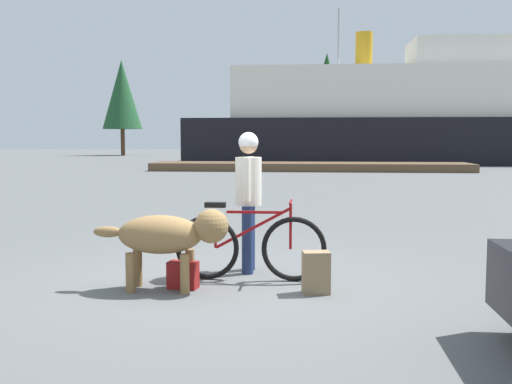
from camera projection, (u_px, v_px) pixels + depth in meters
name	position (u px, v px, depth m)	size (l,w,h in m)	color
ground_plane	(226.00, 282.00, 6.82)	(160.00, 160.00, 0.00)	#595B5B
bicycle	(249.00, 246.00, 6.87)	(1.75, 0.44, 0.93)	black
person_cyclist	(248.00, 188.00, 7.25)	(0.32, 0.53, 1.71)	navy
dog	(169.00, 235.00, 6.40)	(1.48, 0.49, 0.89)	olive
backpack	(316.00, 272.00, 6.30)	(0.28, 0.20, 0.45)	#8C7251
handbag_pannier	(183.00, 275.00, 6.52)	(0.32, 0.18, 0.30)	maroon
dock_pier	(310.00, 167.00, 30.12)	(15.89, 2.90, 0.40)	brown
ferry_boat	(421.00, 118.00, 38.76)	(29.75, 7.81, 8.47)	black
sailboat_moored	(337.00, 157.00, 36.65)	(7.46, 2.09, 9.42)	navy
pine_tree_far_left	(122.00, 95.00, 56.26)	(3.70, 3.70, 8.94)	#4C331E
pine_tree_center	(327.00, 90.00, 54.81)	(3.73, 3.73, 9.40)	#4C331E
pine_tree_far_right	(508.00, 91.00, 56.00)	(3.74, 3.74, 9.26)	#4C331E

